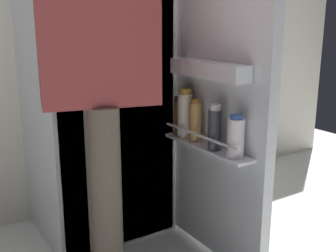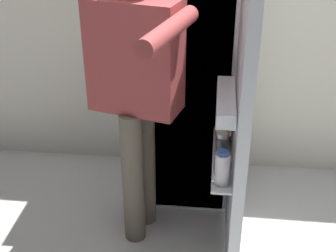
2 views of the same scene
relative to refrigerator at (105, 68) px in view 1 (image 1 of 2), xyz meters
The scene contains 3 objects.
kitchen_wall 0.51m from the refrigerator, 94.70° to the left, with size 4.40×0.10×2.41m, color silver.
refrigerator is the anchor object (origin of this frame).
person 0.47m from the refrigerator, 115.96° to the right, with size 0.55×0.82×1.61m.
Camera 1 is at (-0.84, -1.47, 1.13)m, focal length 44.13 mm.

